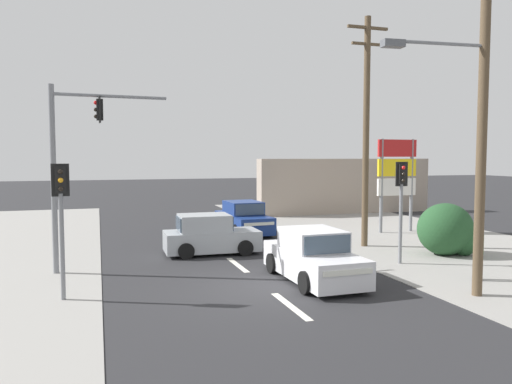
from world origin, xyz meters
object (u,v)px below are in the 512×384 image
at_px(sedan_oncoming_mid, 243,219).
at_px(sedan_receding_far, 313,258).
at_px(traffic_signal_mast, 71,154).
at_px(utility_pole_foreground_right, 478,110).
at_px(utility_pole_midground_right, 366,127).
at_px(pedestal_signal_right_kerb, 401,195).
at_px(shopping_plaza_sign, 397,172).
at_px(pedestal_signal_left_kerb, 61,208).
at_px(pedestrian_at_kerb, 480,250).
at_px(hatchback_oncoming_near, 210,236).

distance_m(sedan_oncoming_mid, sedan_receding_far, 9.65).
bearing_deg(traffic_signal_mast, sedan_receding_far, -25.69).
height_order(utility_pole_foreground_right, utility_pole_midground_right, utility_pole_midground_right).
xyz_separation_m(utility_pole_foreground_right, pedestal_signal_right_kerb, (0.48, 4.07, -2.53)).
xyz_separation_m(shopping_plaza_sign, sedan_receding_far, (-7.87, -7.62, -2.28)).
relative_size(utility_pole_midground_right, pedestal_signal_left_kerb, 2.64).
bearing_deg(sedan_oncoming_mid, pedestal_signal_right_kerb, -69.03).
bearing_deg(utility_pole_midground_right, sedan_oncoming_mid, 127.10).
xyz_separation_m(traffic_signal_mast, pedestrian_at_kerb, (11.69, -4.87, -2.91)).
bearing_deg(traffic_signal_mast, hatchback_oncoming_near, 19.22).
distance_m(utility_pole_foreground_right, pedestal_signal_right_kerb, 4.81).
bearing_deg(shopping_plaza_sign, pedestal_signal_right_kerb, -122.15).
distance_m(pedestal_signal_left_kerb, shopping_plaza_sign, 16.75).
relative_size(pedestal_signal_right_kerb, shopping_plaza_sign, 0.77).
distance_m(traffic_signal_mast, hatchback_oncoming_near, 6.02).
bearing_deg(sedan_receding_far, pedestal_signal_left_kerb, 179.66).
distance_m(utility_pole_midground_right, sedan_receding_far, 7.65).
distance_m(pedestal_signal_right_kerb, shopping_plaza_sign, 7.61).
xyz_separation_m(pedestal_signal_left_kerb, pedestrian_at_kerb, (11.82, -1.58, -1.49)).
relative_size(pedestal_signal_right_kerb, pedestal_signal_left_kerb, 1.00).
height_order(utility_pole_foreground_right, sedan_receding_far, utility_pole_foreground_right).
height_order(traffic_signal_mast, shopping_plaza_sign, traffic_signal_mast).
distance_m(utility_pole_midground_right, shopping_plaza_sign, 4.99).
xyz_separation_m(traffic_signal_mast, sedan_oncoming_mid, (7.54, 6.29, -3.13)).
bearing_deg(hatchback_oncoming_near, utility_pole_midground_right, -3.68).
xyz_separation_m(traffic_signal_mast, shopping_plaza_sign, (14.80, 4.28, -0.85)).
distance_m(utility_pole_foreground_right, pedestrian_at_kerb, 4.46).
relative_size(utility_pole_foreground_right, traffic_signal_mast, 1.53).
height_order(utility_pole_midground_right, traffic_signal_mast, utility_pole_midground_right).
height_order(utility_pole_midground_right, pedestal_signal_right_kerb, utility_pole_midground_right).
height_order(traffic_signal_mast, pedestal_signal_left_kerb, traffic_signal_mast).
bearing_deg(shopping_plaza_sign, sedan_oncoming_mid, 164.58).
relative_size(sedan_receding_far, pedestrian_at_kerb, 2.62).
relative_size(pedestal_signal_right_kerb, pedestrian_at_kerb, 2.18).
bearing_deg(sedan_oncoming_mid, pedestal_signal_left_kerb, -128.63).
height_order(hatchback_oncoming_near, sedan_receding_far, sedan_receding_far).
distance_m(traffic_signal_mast, shopping_plaza_sign, 15.43).
xyz_separation_m(utility_pole_midground_right, pedestal_signal_right_kerb, (-0.56, -3.41, -2.52)).
xyz_separation_m(pedestal_signal_left_kerb, sedan_oncoming_mid, (7.66, 9.58, -1.71)).
bearing_deg(pedestal_signal_right_kerb, sedan_receding_far, -162.60).
bearing_deg(utility_pole_foreground_right, utility_pole_midground_right, 82.09).
relative_size(hatchback_oncoming_near, sedan_receding_far, 0.86).
height_order(traffic_signal_mast, sedan_receding_far, traffic_signal_mast).
distance_m(shopping_plaza_sign, pedestrian_at_kerb, 9.89).
bearing_deg(hatchback_oncoming_near, pedestal_signal_left_kerb, -134.93).
height_order(utility_pole_foreground_right, pedestrian_at_kerb, utility_pole_foreground_right).
xyz_separation_m(pedestal_signal_right_kerb, pedestal_signal_left_kerb, (-10.89, -1.16, 0.00)).
bearing_deg(hatchback_oncoming_near, shopping_plaza_sign, 14.61).
height_order(traffic_signal_mast, hatchback_oncoming_near, traffic_signal_mast).
xyz_separation_m(shopping_plaza_sign, hatchback_oncoming_near, (-9.95, -2.59, -2.28)).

